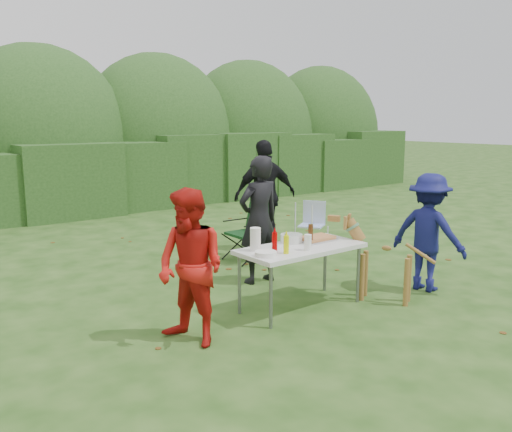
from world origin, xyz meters
TOP-DOWN VIEW (x-y plane):
  - ground at (0.00, 0.00)m, footprint 80.00×80.00m
  - hedge_row at (0.00, 8.00)m, footprint 22.00×1.40m
  - shrub_backdrop at (0.00, 9.60)m, footprint 20.00×2.60m
  - folding_table at (0.07, 0.21)m, footprint 1.50×0.70m
  - person_cook at (0.32, 1.31)m, footprint 0.63×0.42m
  - person_red_jacket at (-1.46, 0.12)m, footprint 0.77×0.88m
  - person_black_puffy at (1.55, 2.71)m, footprint 1.16×0.72m
  - child at (1.83, -0.28)m, footprint 0.73×1.06m
  - dog at (1.05, -0.24)m, footprint 0.88×1.13m
  - camping_chair at (0.87, 2.31)m, footprint 0.63×0.63m
  - lawn_chair at (2.37, 2.44)m, footprint 0.63×0.63m
  - food_tray at (0.42, 0.31)m, footprint 0.45×0.30m
  - focaccia_bread at (0.42, 0.31)m, footprint 0.40×0.26m
  - mustard_bottle at (-0.28, 0.06)m, footprint 0.06×0.06m
  - ketchup_bottle at (-0.34, 0.20)m, footprint 0.06×0.06m
  - beer_bottle at (0.23, 0.22)m, footprint 0.06×0.06m
  - paper_towel_roll at (-0.47, 0.37)m, footprint 0.12×0.12m
  - cup_stack at (0.01, 0.03)m, footprint 0.08×0.08m
  - pasta_bowl at (0.12, 0.43)m, footprint 0.26×0.26m
  - plate_stack at (-0.53, 0.12)m, footprint 0.24×0.24m

SIDE VIEW (x-z plane):
  - ground at x=0.00m, z-range 0.00..0.00m
  - lawn_chair at x=2.37m, z-range 0.00..0.77m
  - camping_chair at x=0.87m, z-range 0.00..0.98m
  - dog at x=1.05m, z-range 0.00..1.00m
  - folding_table at x=0.07m, z-range 0.32..1.06m
  - food_tray at x=0.42m, z-range 0.74..0.76m
  - child at x=1.83m, z-range 0.00..1.51m
  - plate_stack at x=-0.53m, z-range 0.74..0.79m
  - person_red_jacket at x=-1.46m, z-range 0.00..1.54m
  - focaccia_bread at x=0.42m, z-range 0.76..0.80m
  - pasta_bowl at x=0.12m, z-range 0.74..0.84m
  - cup_stack at x=0.01m, z-range 0.74..0.92m
  - mustard_bottle at x=-0.28m, z-range 0.74..0.94m
  - hedge_row at x=0.00m, z-range 0.00..1.70m
  - ketchup_bottle at x=-0.34m, z-range 0.74..0.96m
  - person_cook at x=0.32m, z-range 0.00..1.72m
  - beer_bottle at x=0.23m, z-range 0.74..0.98m
  - paper_towel_roll at x=-0.47m, z-range 0.74..1.00m
  - person_black_puffy at x=1.55m, z-range 0.00..1.85m
  - shrub_backdrop at x=0.00m, z-range 0.00..3.20m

